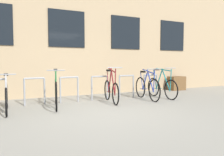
# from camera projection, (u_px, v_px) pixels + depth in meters

# --- Properties ---
(ground_plane) EXTENTS (42.00, 42.00, 0.00)m
(ground_plane) POSITION_uv_depth(u_px,v_px,m) (103.00, 114.00, 5.19)
(ground_plane) COLOR gray
(storefront_building) EXTENTS (28.00, 5.95, 6.50)m
(storefront_building) POSITION_uv_depth(u_px,v_px,m) (51.00, 19.00, 10.49)
(storefront_building) COLOR tan
(storefront_building) RESTS_ON ground
(bike_rack) EXTENTS (6.59, 0.05, 0.79)m
(bike_rack) POSITION_uv_depth(u_px,v_px,m) (69.00, 86.00, 6.73)
(bike_rack) COLOR gray
(bike_rack) RESTS_ON ground
(bicycle_silver) EXTENTS (0.44, 1.72, 0.97)m
(bicycle_silver) POSITION_uv_depth(u_px,v_px,m) (6.00, 97.00, 5.43)
(bicycle_silver) COLOR black
(bicycle_silver) RESTS_ON ground
(bicycle_blue) EXTENTS (0.44, 1.69, 1.04)m
(bicycle_blue) POSITION_uv_depth(u_px,v_px,m) (147.00, 87.00, 7.31)
(bicycle_blue) COLOR black
(bicycle_blue) RESTS_ON ground
(bicycle_green) EXTENTS (0.50, 1.75, 1.05)m
(bicycle_green) POSITION_uv_depth(u_px,v_px,m) (56.00, 92.00, 5.99)
(bicycle_green) COLOR black
(bicycle_green) RESTS_ON ground
(bicycle_teal) EXTENTS (0.44, 1.66, 1.06)m
(bicycle_teal) POSITION_uv_depth(u_px,v_px,m) (162.00, 87.00, 7.66)
(bicycle_teal) COLOR black
(bicycle_teal) RESTS_ON ground
(bicycle_maroon) EXTENTS (0.46, 1.59, 1.09)m
(bicycle_maroon) POSITION_uv_depth(u_px,v_px,m) (111.00, 90.00, 6.78)
(bicycle_maroon) COLOR black
(bicycle_maroon) RESTS_ON ground
(planter_box) EXTENTS (0.70, 0.44, 0.60)m
(planter_box) POSITION_uv_depth(u_px,v_px,m) (177.00, 83.00, 9.82)
(planter_box) COLOR brown
(planter_box) RESTS_ON ground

